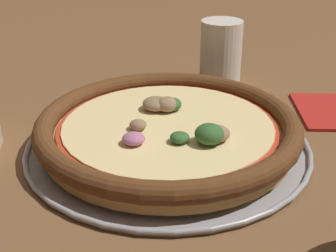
# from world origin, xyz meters

# --- Properties ---
(ground_plane) EXTENTS (3.00, 3.00, 0.00)m
(ground_plane) POSITION_xyz_m (0.00, 0.00, 0.00)
(ground_plane) COLOR brown
(pizza_tray) EXTENTS (0.32, 0.32, 0.01)m
(pizza_tray) POSITION_xyz_m (0.00, 0.00, 0.00)
(pizza_tray) COLOR #9E9EA3
(pizza_tray) RESTS_ON ground_plane
(pizza) EXTENTS (0.29, 0.29, 0.04)m
(pizza) POSITION_xyz_m (0.00, 0.00, 0.03)
(pizza) COLOR tan
(pizza) RESTS_ON pizza_tray
(drinking_cup) EXTENTS (0.06, 0.06, 0.09)m
(drinking_cup) POSITION_xyz_m (-0.21, 0.09, 0.05)
(drinking_cup) COLOR silver
(drinking_cup) RESTS_ON ground_plane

